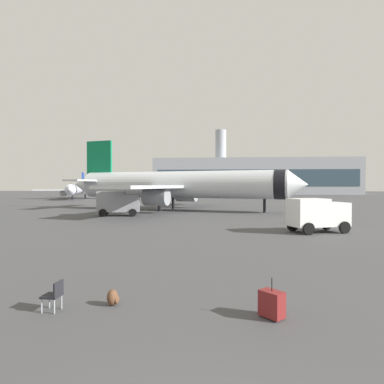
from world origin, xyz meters
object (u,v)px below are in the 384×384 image
Objects in this scene: airplane_taxiing at (78,189)px; cargo_van at (317,213)px; gate_chair at (54,294)px; traveller_backpack at (113,298)px; safety_cone_mid at (291,220)px; airplane_at_gate at (178,185)px; service_truck at (118,202)px; rolling_suitcase at (272,304)px; safety_cone_near at (320,218)px.

airplane_taxiing is 5.07× the size of cargo_van.
gate_chair is (32.50, -76.64, -2.03)m from airplane_taxiing.
cargo_van is at bearing 57.04° from traveller_backpack.
cargo_van is at bearing -84.07° from safety_cone_mid.
airplane_at_gate reaches higher than service_truck.
airplane_at_gate is at bearing -50.66° from airplane_taxiing.
rolling_suitcase is at bearing -63.25° from airplane_taxiing.
cargo_van is at bearing -32.42° from service_truck.
safety_cone_near is at bearing 30.97° from safety_cone_mid.
airplane_taxiing is 85.86m from rolling_suitcase.
safety_cone_mid is at bearing 66.04° from traveller_backpack.
airplane_at_gate is 1.44× the size of airplane_taxiing.
airplane_taxiing reaches higher than cargo_van.
safety_cone_mid reaches higher than traveller_backpack.
rolling_suitcase is 6.14m from gate_chair.
service_truck is 30.07m from traveller_backpack.
cargo_van is 5.60× the size of gate_chair.
rolling_suitcase is 2.29× the size of traveller_backpack.
traveller_backpack is at bearing -65.90° from airplane_taxiing.
airplane_at_gate is 38.07m from traveller_backpack.
airplane_taxiing is 36.68× the size of safety_cone_mid.
safety_cone_near is at bearing 72.24° from cargo_van.
airplane_taxiing is 28.42× the size of gate_chair.
gate_chair is (7.13, -29.35, -1.11)m from service_truck.
airplane_taxiing is at bearing 114.10° from traveller_backpack.
traveller_backpack is (-10.05, -22.60, -0.10)m from safety_cone_mid.
gate_chair reaches higher than traveller_backpack.
airplane_taxiing is at bearing 129.51° from safety_cone_mid.
gate_chair is (-12.21, -17.06, -0.95)m from cargo_van.
service_truck is 6.75× the size of safety_cone_near.
rolling_suitcase is (-6.07, -17.07, -1.06)m from cargo_van.
cargo_van is 19.67m from traveller_backpack.
safety_cone_near is 26.58m from rolling_suitcase.
airplane_taxiing is at bearing 126.88° from cargo_van.
airplane_taxiing is 69.31m from safety_cone_mid.
rolling_suitcase is at bearing -109.01° from safety_cone_near.
rolling_suitcase is at bearing -0.06° from gate_chair.
safety_cone_mid is at bearing -18.22° from service_truck.
service_truck is 5.98× the size of gate_chair.
airplane_taxiing is 4.75× the size of service_truck.
service_truck is 22.91m from cargo_van.
airplane_taxiing reaches higher than safety_cone_near.
service_truck is 30.22m from gate_chair.
cargo_van is 8.53m from safety_cone_near.
rolling_suitcase is 4.65m from traveller_backpack.
gate_chair is at bearing -125.59° from cargo_van.
gate_chair is at bearing -76.35° from service_truck.
safety_cone_mid is (12.73, -15.21, -3.33)m from airplane_at_gate.
cargo_van reaches higher than safety_cone_mid.
airplane_taxiing is 69.97m from safety_cone_near.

